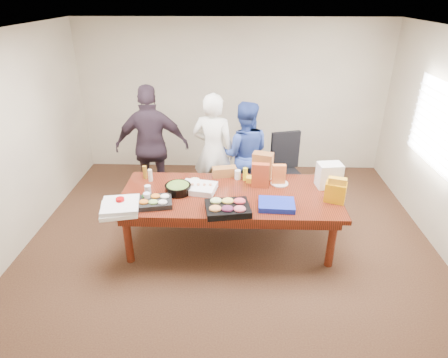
{
  "coord_description": "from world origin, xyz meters",
  "views": [
    {
      "loc": [
        0.07,
        -4.28,
        3.11
      ],
      "look_at": [
        -0.08,
        0.1,
        0.91
      ],
      "focal_mm": 30.51,
      "sensor_mm": 36.0,
      "label": 1
    }
  ],
  "objects_px": {
    "conference_table": "(230,218)",
    "person_center": "(213,151)",
    "person_right": "(244,154)",
    "sheet_cake": "(198,188)",
    "office_chair": "(285,173)",
    "salad_bowl": "(178,189)"
  },
  "relations": [
    {
      "from": "person_right",
      "to": "salad_bowl",
      "type": "height_order",
      "value": "person_right"
    },
    {
      "from": "person_right",
      "to": "office_chair",
      "type": "bearing_deg",
      "value": 173.62
    },
    {
      "from": "sheet_cake",
      "to": "conference_table",
      "type": "bearing_deg",
      "value": 0.94
    },
    {
      "from": "conference_table",
      "to": "person_center",
      "type": "xyz_separation_m",
      "value": [
        -0.27,
        1.06,
        0.52
      ]
    },
    {
      "from": "conference_table",
      "to": "office_chair",
      "type": "bearing_deg",
      "value": 51.58
    },
    {
      "from": "conference_table",
      "to": "person_right",
      "type": "relative_size",
      "value": 1.7
    },
    {
      "from": "office_chair",
      "to": "person_center",
      "type": "height_order",
      "value": "person_center"
    },
    {
      "from": "sheet_cake",
      "to": "salad_bowl",
      "type": "bearing_deg",
      "value": -155.86
    },
    {
      "from": "salad_bowl",
      "to": "office_chair",
      "type": "bearing_deg",
      "value": 34.77
    },
    {
      "from": "conference_table",
      "to": "person_right",
      "type": "bearing_deg",
      "value": 80.09
    },
    {
      "from": "person_center",
      "to": "person_right",
      "type": "height_order",
      "value": "person_center"
    },
    {
      "from": "office_chair",
      "to": "sheet_cake",
      "type": "bearing_deg",
      "value": -157.95
    },
    {
      "from": "conference_table",
      "to": "person_center",
      "type": "relative_size",
      "value": 1.56
    },
    {
      "from": "office_chair",
      "to": "person_right",
      "type": "xyz_separation_m",
      "value": [
        -0.64,
        0.08,
        0.28
      ]
    },
    {
      "from": "sheet_cake",
      "to": "salad_bowl",
      "type": "height_order",
      "value": "salad_bowl"
    },
    {
      "from": "salad_bowl",
      "to": "person_center",
      "type": "bearing_deg",
      "value": 69.16
    },
    {
      "from": "person_center",
      "to": "conference_table",
      "type": "bearing_deg",
      "value": 117.99
    },
    {
      "from": "person_right",
      "to": "sheet_cake",
      "type": "xyz_separation_m",
      "value": [
        -0.61,
        -1.07,
        -0.04
      ]
    },
    {
      "from": "conference_table",
      "to": "person_center",
      "type": "height_order",
      "value": "person_center"
    },
    {
      "from": "office_chair",
      "to": "person_right",
      "type": "relative_size",
      "value": 0.66
    },
    {
      "from": "salad_bowl",
      "to": "person_right",
      "type": "bearing_deg",
      "value": 52.53
    },
    {
      "from": "conference_table",
      "to": "salad_bowl",
      "type": "xyz_separation_m",
      "value": [
        -0.67,
        0.01,
        0.43
      ]
    }
  ]
}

